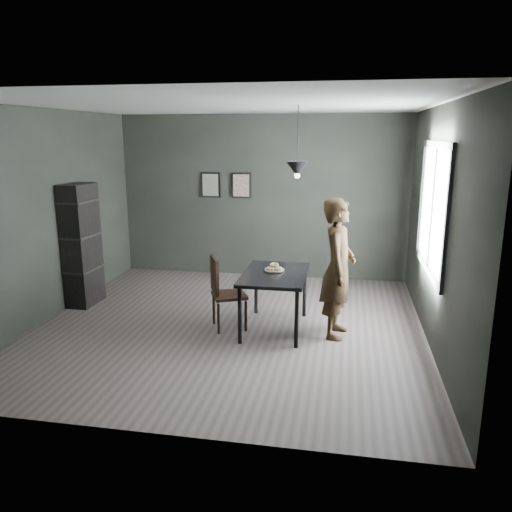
% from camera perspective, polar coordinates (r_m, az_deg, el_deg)
% --- Properties ---
extents(ground, '(5.00, 5.00, 0.00)m').
position_cam_1_polar(ground, '(6.66, -3.07, -7.94)').
color(ground, '#393331').
rests_on(ground, ground).
extents(back_wall, '(5.00, 0.10, 2.80)m').
position_cam_1_polar(back_wall, '(8.71, 0.64, 6.74)').
color(back_wall, black).
rests_on(back_wall, ground).
extents(ceiling, '(5.00, 5.00, 0.02)m').
position_cam_1_polar(ceiling, '(6.20, -3.41, 16.88)').
color(ceiling, silver).
rests_on(ceiling, ground).
extents(window_assembly, '(0.04, 1.96, 1.56)m').
position_cam_1_polar(window_assembly, '(6.36, 19.52, 5.20)').
color(window_assembly, white).
rests_on(window_assembly, ground).
extents(cafe_table, '(0.80, 1.20, 0.75)m').
position_cam_1_polar(cafe_table, '(6.33, 2.15, -2.65)').
color(cafe_table, black).
rests_on(cafe_table, ground).
extents(white_plate, '(0.23, 0.23, 0.01)m').
position_cam_1_polar(white_plate, '(6.42, 2.09, -1.64)').
color(white_plate, silver).
rests_on(white_plate, cafe_table).
extents(donut_pile, '(0.21, 0.20, 0.09)m').
position_cam_1_polar(donut_pile, '(6.41, 2.09, -1.31)').
color(donut_pile, beige).
rests_on(donut_pile, white_plate).
extents(woman, '(0.48, 0.67, 1.73)m').
position_cam_1_polar(woman, '(6.17, 9.36, -1.42)').
color(woman, black).
rests_on(woman, ground).
extents(wood_chair, '(0.55, 0.55, 0.95)m').
position_cam_1_polar(wood_chair, '(6.41, -3.83, -3.69)').
color(wood_chair, black).
rests_on(wood_chair, ground).
extents(shelf_unit, '(0.35, 0.60, 1.78)m').
position_cam_1_polar(shelf_unit, '(7.70, -19.32, 1.19)').
color(shelf_unit, black).
rests_on(shelf_unit, ground).
extents(pendant_lamp, '(0.28, 0.28, 0.86)m').
position_cam_1_polar(pendant_lamp, '(6.16, 4.73, 9.91)').
color(pendant_lamp, black).
rests_on(pendant_lamp, ground).
extents(framed_print_left, '(0.34, 0.04, 0.44)m').
position_cam_1_polar(framed_print_left, '(8.85, -5.21, 8.10)').
color(framed_print_left, black).
rests_on(framed_print_left, ground).
extents(framed_print_right, '(0.34, 0.04, 0.44)m').
position_cam_1_polar(framed_print_right, '(8.72, -1.69, 8.07)').
color(framed_print_right, black).
rests_on(framed_print_right, ground).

